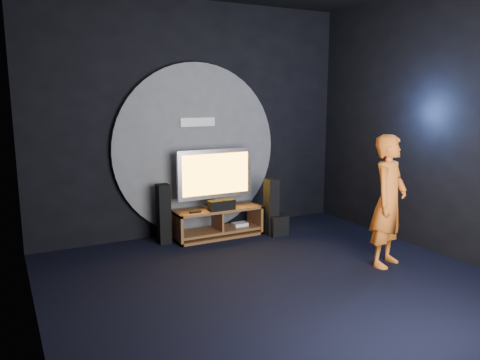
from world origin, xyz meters
name	(u,v)px	position (x,y,z in m)	size (l,w,h in m)	color
floor	(282,287)	(0.00, 0.00, 0.00)	(5.00, 5.00, 0.00)	black
back_wall	(195,120)	(0.00, 2.50, 1.75)	(5.00, 0.04, 3.50)	black
left_wall	(25,142)	(-2.50, 0.00, 1.75)	(0.04, 5.00, 3.50)	black
right_wall	(446,124)	(2.50, 0.00, 1.75)	(0.04, 5.00, 3.50)	black
wall_disc_panel	(197,149)	(0.00, 2.44, 1.30)	(2.60, 0.11, 2.60)	#515156
media_console	(218,224)	(0.17, 2.05, 0.20)	(1.34, 0.45, 0.45)	brown
tv	(215,176)	(0.16, 2.12, 0.93)	(1.20, 0.22, 0.88)	#A6A5AC
center_speaker	(222,205)	(0.16, 1.90, 0.53)	(0.40, 0.15, 0.15)	black
remote	(195,212)	(-0.25, 1.93, 0.46)	(0.18, 0.05, 0.02)	black
tower_speaker_left	(164,214)	(-0.66, 2.12, 0.43)	(0.17, 0.19, 0.87)	black
tower_speaker_right	(271,207)	(0.94, 1.78, 0.43)	(0.17, 0.19, 0.87)	black
subwoofer	(277,225)	(1.01, 1.73, 0.15)	(0.28, 0.28, 0.31)	black
player	(389,201)	(1.55, -0.01, 0.83)	(0.60, 0.40, 1.65)	orange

